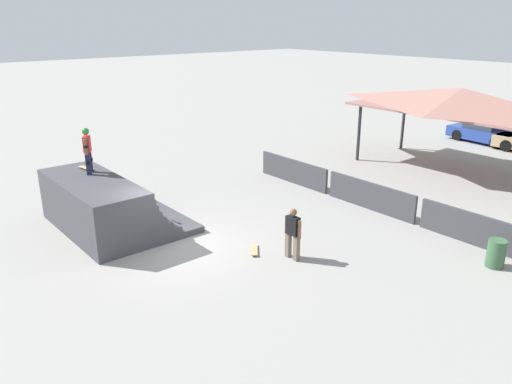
# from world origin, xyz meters

# --- Properties ---
(ground_plane) EXTENTS (160.00, 160.00, 0.00)m
(ground_plane) POSITION_xyz_m (0.00, 0.00, 0.00)
(ground_plane) COLOR gray
(quarter_pipe_ramp) EXTENTS (4.98, 3.77, 1.81)m
(quarter_pipe_ramp) POSITION_xyz_m (-2.84, -1.08, 0.80)
(quarter_pipe_ramp) COLOR #424247
(quarter_pipe_ramp) RESTS_ON ground
(skater_on_deck) EXTENTS (0.66, 0.48, 1.61)m
(skater_on_deck) POSITION_xyz_m (-3.69, -1.09, 2.73)
(skater_on_deck) COLOR #1E2347
(skater_on_deck) RESTS_ON quarter_pipe_ramp
(skateboard_on_deck) EXTENTS (0.84, 0.32, 0.09)m
(skateboard_on_deck) POSITION_xyz_m (-4.17, -1.02, 1.87)
(skateboard_on_deck) COLOR blue
(skateboard_on_deck) RESTS_ON quarter_pipe_ramp
(bystander_walking) EXTENTS (0.65, 0.23, 1.62)m
(bystander_walking) POSITION_xyz_m (2.99, 2.32, 0.90)
(bystander_walking) COLOR #6B6051
(bystander_walking) RESTS_ON ground
(skateboard_on_ground) EXTENTS (0.79, 0.69, 0.09)m
(skateboard_on_ground) POSITION_xyz_m (1.90, 1.72, 0.06)
(skateboard_on_ground) COLOR silver
(skateboard_on_ground) RESTS_ON ground
(barrier_fence) EXTENTS (12.45, 0.12, 1.05)m
(barrier_fence) POSITION_xyz_m (1.85, 7.51, 0.53)
(barrier_fence) COLOR #3D3D42
(barrier_fence) RESTS_ON ground
(pavilion_shelter) EXTENTS (9.90, 4.48, 3.94)m
(pavilion_shelter) POSITION_xyz_m (1.20, 14.59, 3.37)
(pavilion_shelter) COLOR #2D2D33
(pavilion_shelter) RESTS_ON ground
(trash_bin) EXTENTS (0.52, 0.52, 0.85)m
(trash_bin) POSITION_xyz_m (7.18, 6.54, 0.42)
(trash_bin) COLOR #385B3D
(trash_bin) RESTS_ON ground
(parked_car_blue) EXTENTS (4.14, 2.06, 1.27)m
(parked_car_blue) POSITION_xyz_m (-0.79, 21.46, 0.60)
(parked_car_blue) COLOR navy
(parked_car_blue) RESTS_ON ground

